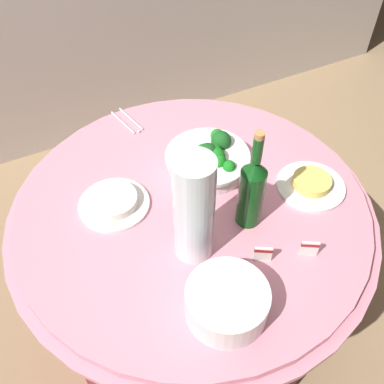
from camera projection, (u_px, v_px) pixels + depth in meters
The scene contains 11 objects.
ground_plane at pixel (192, 314), 1.90m from camera, with size 6.00×6.00×0.00m, color #9E7F5B.
buffet_table at pixel (192, 267), 1.63m from camera, with size 1.16×1.16×0.74m.
broccoli_bowl at pixel (209, 158), 1.43m from camera, with size 0.28×0.28×0.11m.
plate_stack at pixel (227, 302), 1.08m from camera, with size 0.21×0.21×0.09m.
wine_bottle at pixel (252, 190), 1.22m from camera, with size 0.07×0.07×0.34m.
decorative_fruit_vase at pixel (194, 212), 1.12m from camera, with size 0.11×0.11×0.34m.
serving_tongs at pixel (128, 122), 1.63m from camera, with size 0.07×0.17×0.01m.
food_plate_rice at pixel (114, 202), 1.34m from camera, with size 0.22×0.22×0.04m.
food_plate_noodles at pixel (311, 184), 1.39m from camera, with size 0.22×0.22×0.04m.
label_placard_front at pixel (309, 248), 1.21m from camera, with size 0.05×0.03×0.05m.
label_placard_mid at pixel (263, 253), 1.19m from camera, with size 0.05×0.03×0.05m.
Camera 1 is at (-0.40, -0.80, 1.76)m, focal length 40.69 mm.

